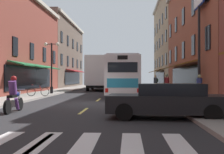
{
  "coord_description": "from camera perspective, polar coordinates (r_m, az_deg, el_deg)",
  "views": [
    {
      "loc": [
        2.11,
        -16.29,
        1.56
      ],
      "look_at": [
        0.83,
        5.2,
        1.63
      ],
      "focal_mm": 43.72,
      "sensor_mm": 36.0,
      "label": 1
    }
  ],
  "objects": [
    {
      "name": "ground_plane",
      "position": [
        16.51,
        -3.98,
        -5.79
      ],
      "size": [
        34.8,
        80.0,
        0.1
      ],
      "primitive_type": "cube",
      "color": "#28282B"
    },
    {
      "name": "lane_centre_dashes",
      "position": [
        16.26,
        -4.09,
        -5.69
      ],
      "size": [
        0.14,
        73.9,
        0.01
      ],
      "color": "#DBCC4C",
      "rests_on": "ground"
    },
    {
      "name": "crosswalk_near",
      "position": [
        6.82,
        -15.17,
        -13.4
      ],
      "size": [
        7.1,
        2.8,
        0.01
      ],
      "color": "silver",
      "rests_on": "ground"
    },
    {
      "name": "sidewalk_right",
      "position": [
        16.79,
        16.5,
        -5.28
      ],
      "size": [
        3.0,
        80.0,
        0.14
      ],
      "primitive_type": "cube",
      "color": "gray",
      "rests_on": "ground"
    },
    {
      "name": "billboard_sign",
      "position": [
        20.42,
        17.74,
        12.36
      ],
      "size": [
        0.4,
        2.46,
        7.86
      ],
      "color": "black",
      "rests_on": "sidewalk_right"
    },
    {
      "name": "transit_bus",
      "position": [
        24.38,
        2.63,
        0.24
      ],
      "size": [
        2.73,
        11.28,
        3.33
      ],
      "color": "white",
      "rests_on": "ground"
    },
    {
      "name": "box_truck",
      "position": [
        33.99,
        -2.87,
        0.78
      ],
      "size": [
        2.49,
        7.58,
        4.15
      ],
      "color": "#B21E19",
      "rests_on": "ground"
    },
    {
      "name": "sedan_near",
      "position": [
        10.75,
        11.49,
        -4.83
      ],
      "size": [
        4.62,
        2.16,
        1.35
      ],
      "color": "black",
      "rests_on": "ground"
    },
    {
      "name": "sedan_mid",
      "position": [
        42.75,
        -1.58,
        -1.3
      ],
      "size": [
        2.0,
        4.76,
        1.42
      ],
      "color": "silver",
      "rests_on": "ground"
    },
    {
      "name": "motorcycle_rider",
      "position": [
        13.12,
        -19.87,
        -3.91
      ],
      "size": [
        0.62,
        2.07,
        1.66
      ],
      "color": "black",
      "rests_on": "ground"
    },
    {
      "name": "bicycle_near",
      "position": [
        22.21,
        -15.19,
        -2.92
      ],
      "size": [
        1.69,
        0.51,
        0.91
      ],
      "color": "black",
      "rests_on": "sidewalk_left"
    },
    {
      "name": "pedestrian_near",
      "position": [
        28.76,
        9.09,
        -1.22
      ],
      "size": [
        0.49,
        0.5,
        1.7
      ],
      "rotation": [
        0.0,
        0.0,
        2.4
      ],
      "color": "#33663F",
      "rests_on": "sidewalk_right"
    },
    {
      "name": "pedestrian_mid",
      "position": [
        21.52,
        11.4,
        -1.63
      ],
      "size": [
        0.36,
        0.36,
        1.71
      ],
      "rotation": [
        0.0,
        0.0,
        4.97
      ],
      "color": "#B29947",
      "rests_on": "sidewalk_right"
    },
    {
      "name": "pedestrian_far",
      "position": [
        18.75,
        17.82,
        -1.95
      ],
      "size": [
        0.36,
        0.36,
        1.64
      ],
      "rotation": [
        0.0,
        0.0,
        1.19
      ],
      "color": "#33663F",
      "rests_on": "sidewalk_right"
    },
    {
      "name": "street_lamp_twin",
      "position": [
        25.68,
        -12.52,
        2.48
      ],
      "size": [
        1.42,
        0.32,
        4.7
      ],
      "color": "black",
      "rests_on": "sidewalk_left"
    }
  ]
}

